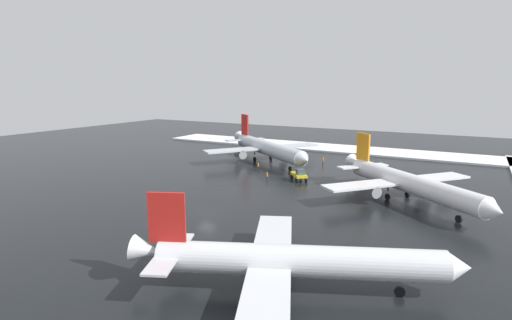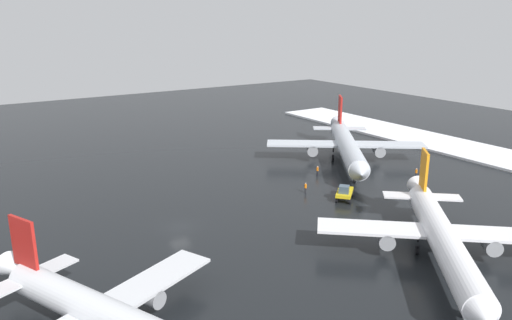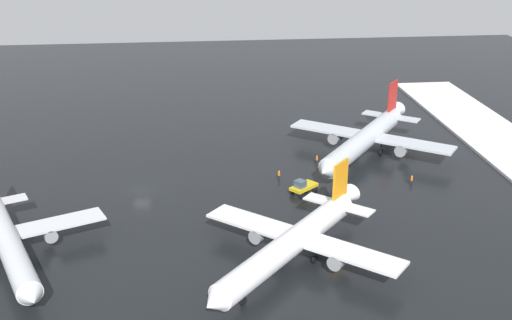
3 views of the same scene
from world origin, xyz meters
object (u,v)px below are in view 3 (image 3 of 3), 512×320
Objects in this scene: airplane_parked_portside at (366,138)px; pushback_tug at (303,186)px; airplane_parked_starboard at (293,242)px; airplane_foreground_jet at (7,240)px; ground_crew_beside_wing at (412,180)px; ground_crew_mid_apron at (317,160)px; ground_crew_near_tug at (279,175)px.

pushback_tug is (-13.88, -14.48, -2.31)m from airplane_parked_portside.
pushback_tug is (5.05, 20.97, -1.99)m from airplane_parked_starboard.
airplane_foreground_jet is at bearing -18.74° from pushback_tug.
pushback_tug reaches higher than ground_crew_beside_wing.
ground_crew_beside_wing is (18.03, 1.40, -0.31)m from pushback_tug.
airplane_parked_starboard is 34.21m from ground_crew_mid_apron.
airplane_foreground_jet is 53.13m from ground_crew_mid_apron.
ground_crew_mid_apron is (4.56, 11.78, -0.31)m from pushback_tug.
airplane_parked_starboard is 15.95× the size of ground_crew_beside_wing.
airplane_parked_starboard reaches higher than ground_crew_beside_wing.
airplane_foreground_jet reaches higher than ground_crew_beside_wing.
airplane_foreground_jet is at bearing -57.03° from airplane_parked_starboard.
ground_crew_beside_wing is (58.64, 17.51, -2.08)m from airplane_foreground_jet.
airplane_parked_starboard is at bearing 8.11° from airplane_parked_portside.
airplane_parked_portside is at bearing 95.76° from airplane_foreground_jet.
airplane_parked_starboard reaches higher than ground_crew_mid_apron.
airplane_foreground_jet is 17.26× the size of ground_crew_beside_wing.
ground_crew_mid_apron is 9.67m from ground_crew_near_tug.
airplane_parked_portside is 1.06× the size of airplane_foreground_jet.
airplane_foreground_jet is 5.99× the size of pushback_tug.
airplane_parked_portside is 20.19m from pushback_tug.
airplane_foreground_jet is 43.56m from ground_crew_near_tug.
airplane_parked_starboard is at bearing 58.67° from airplane_foreground_jet.
airplane_parked_portside is at bearing -68.67° from ground_crew_mid_apron.
airplane_parked_portside is 18.28× the size of ground_crew_mid_apron.
airplane_parked_starboard is 21.66m from pushback_tug.
airplane_parked_starboard reaches higher than pushback_tug.
ground_crew_mid_apron is (-9.32, -2.70, -2.62)m from airplane_parked_portside.
ground_crew_mid_apron is (9.61, 32.75, -2.30)m from airplane_parked_starboard.
pushback_tug is at bearing -179.46° from ground_crew_near_tug.
airplane_foreground_jet reaches higher than ground_crew_mid_apron.
airplane_parked_portside is 19.18m from ground_crew_near_tug.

